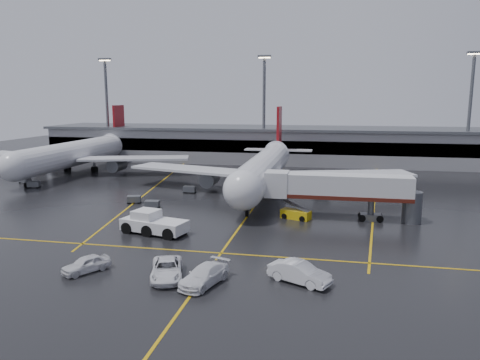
# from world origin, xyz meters

# --- Properties ---
(ground) EXTENTS (220.00, 220.00, 0.00)m
(ground) POSITION_xyz_m (0.00, 0.00, 0.00)
(ground) COLOR black
(ground) RESTS_ON ground
(apron_line_centre) EXTENTS (0.25, 90.00, 0.02)m
(apron_line_centre) POSITION_xyz_m (0.00, 0.00, 0.01)
(apron_line_centre) COLOR gold
(apron_line_centre) RESTS_ON ground
(apron_line_stop) EXTENTS (60.00, 0.25, 0.02)m
(apron_line_stop) POSITION_xyz_m (0.00, -22.00, 0.01)
(apron_line_stop) COLOR gold
(apron_line_stop) RESTS_ON ground
(apron_line_left) EXTENTS (9.99, 69.35, 0.02)m
(apron_line_left) POSITION_xyz_m (-20.00, 10.00, 0.01)
(apron_line_left) COLOR gold
(apron_line_left) RESTS_ON ground
(apron_line_right) EXTENTS (7.57, 69.64, 0.02)m
(apron_line_right) POSITION_xyz_m (18.00, 10.00, 0.01)
(apron_line_right) COLOR gold
(apron_line_right) RESTS_ON ground
(terminal) EXTENTS (122.00, 19.00, 8.60)m
(terminal) POSITION_xyz_m (0.00, 47.93, 4.32)
(terminal) COLOR gray
(terminal) RESTS_ON ground
(light_mast_left) EXTENTS (3.00, 1.20, 25.45)m
(light_mast_left) POSITION_xyz_m (-45.00, 42.00, 14.47)
(light_mast_left) COLOR #595B60
(light_mast_left) RESTS_ON ground
(light_mast_mid) EXTENTS (3.00, 1.20, 25.45)m
(light_mast_mid) POSITION_xyz_m (-5.00, 42.00, 14.47)
(light_mast_mid) COLOR #595B60
(light_mast_mid) RESTS_ON ground
(light_mast_right) EXTENTS (3.00, 1.20, 25.45)m
(light_mast_right) POSITION_xyz_m (40.00, 42.00, 14.47)
(light_mast_right) COLOR #595B60
(light_mast_right) RESTS_ON ground
(main_airliner) EXTENTS (48.80, 45.60, 14.10)m
(main_airliner) POSITION_xyz_m (0.00, 9.70, 4.21)
(main_airliner) COLOR silver
(main_airliner) RESTS_ON ground
(second_airliner) EXTENTS (48.80, 45.60, 14.10)m
(second_airliner) POSITION_xyz_m (-42.00, 21.70, 4.21)
(second_airliner) COLOR silver
(second_airliner) RESTS_ON ground
(jet_bridge) EXTENTS (19.90, 3.40, 6.05)m
(jet_bridge) POSITION_xyz_m (11.87, -6.00, 3.93)
(jet_bridge) COLOR silver
(jet_bridge) RESTS_ON ground
(pushback_tractor) EXTENTS (8.28, 4.94, 2.77)m
(pushback_tractor) POSITION_xyz_m (-9.48, -16.68, 1.10)
(pushback_tractor) COLOR white
(pushback_tractor) RESTS_ON ground
(belt_loader) EXTENTS (4.17, 2.90, 2.43)m
(belt_loader) POSITION_xyz_m (6.45, -6.95, 0.60)
(belt_loader) COLOR #E1B90F
(belt_loader) RESTS_ON ground
(service_van_a) EXTENTS (4.32, 6.29, 1.60)m
(service_van_a) POSITION_xyz_m (-3.14, -29.19, 0.80)
(service_van_a) COLOR white
(service_van_a) RESTS_ON ground
(service_van_b) EXTENTS (3.89, 5.98, 1.61)m
(service_van_b) POSITION_xyz_m (0.46, -29.92, 0.81)
(service_van_b) COLOR white
(service_van_b) RESTS_ON ground
(service_van_c) EXTENTS (5.77, 4.09, 1.80)m
(service_van_c) POSITION_xyz_m (8.35, -27.97, 0.90)
(service_van_c) COLOR silver
(service_van_c) RESTS_ON ground
(service_van_d) EXTENTS (3.90, 4.63, 1.49)m
(service_van_d) POSITION_xyz_m (-10.81, -29.31, 0.75)
(service_van_d) COLOR silver
(service_van_d) RESTS_ON ground
(baggage_cart_a) EXTENTS (2.12, 1.50, 1.12)m
(baggage_cart_a) POSITION_xyz_m (-14.25, -5.14, 0.63)
(baggage_cart_a) COLOR #595B60
(baggage_cart_a) RESTS_ON ground
(baggage_cart_b) EXTENTS (2.29, 1.83, 1.12)m
(baggage_cart_b) POSITION_xyz_m (-18.22, -2.57, 0.63)
(baggage_cart_b) COLOR #595B60
(baggage_cart_b) RESTS_ON ground
(baggage_cart_c) EXTENTS (2.03, 1.35, 1.12)m
(baggage_cart_c) POSITION_xyz_m (-12.27, 6.34, 0.63)
(baggage_cart_c) COLOR #595B60
(baggage_cart_c) RESTS_ON ground
(baggage_cart_d) EXTENTS (2.30, 1.84, 1.12)m
(baggage_cart_d) POSITION_xyz_m (-45.04, 8.69, 0.63)
(baggage_cart_d) COLOR #595B60
(baggage_cart_d) RESTS_ON ground
(baggage_cart_e) EXTENTS (2.29, 1.83, 1.12)m
(baggage_cart_e) POSITION_xyz_m (-40.75, 5.24, 0.63)
(baggage_cart_e) COLOR #595B60
(baggage_cart_e) RESTS_ON ground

